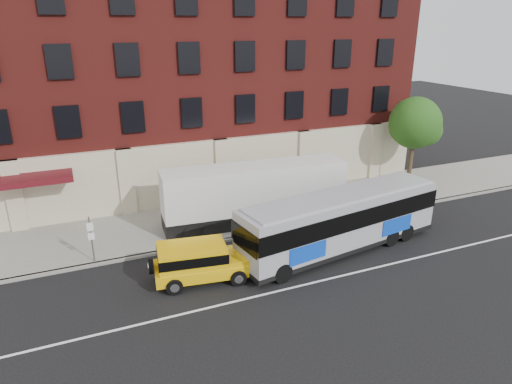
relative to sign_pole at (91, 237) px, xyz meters
name	(u,v)px	position (x,y,z in m)	size (l,w,h in m)	color
ground	(310,291)	(8.50, -6.15, -1.45)	(120.00, 120.00, 0.00)	black
sidewalk	(237,215)	(8.50, 2.85, -1.38)	(60.00, 6.00, 0.15)	gray
kerb	(256,234)	(8.50, -0.15, -1.38)	(60.00, 0.25, 0.15)	gray
lane_line	(304,285)	(8.50, -5.65, -1.45)	(60.00, 0.12, 0.01)	white
building	(195,76)	(8.49, 10.77, 6.13)	(30.00, 12.10, 15.00)	maroon
sign_pole	(91,237)	(0.00, 0.00, 0.00)	(0.30, 0.20, 2.50)	slate
street_tree	(415,125)	(22.04, 3.34, 2.96)	(3.60, 3.60, 6.20)	#322519
city_bus	(341,219)	(11.81, -3.35, 0.27)	(11.59, 4.10, 3.11)	#9E9FA7
yellow_suv	(199,260)	(4.29, -3.38, -0.43)	(4.76, 2.53, 1.78)	yellow
shipping_container	(255,195)	(9.10, 1.45, 0.30)	(10.73, 2.98, 3.53)	black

